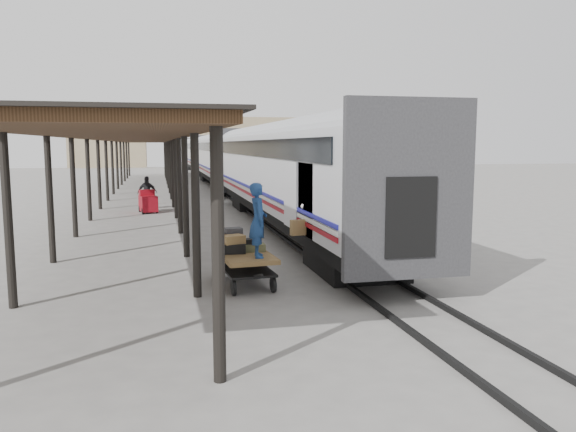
# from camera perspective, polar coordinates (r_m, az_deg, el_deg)

# --- Properties ---
(ground) EXTENTS (160.00, 160.00, 0.00)m
(ground) POSITION_cam_1_polar(r_m,az_deg,el_deg) (15.90, -4.79, -6.01)
(ground) COLOR slate
(ground) RESTS_ON ground
(train) EXTENTS (3.45, 76.01, 4.01)m
(train) POSITION_cam_1_polar(r_m,az_deg,el_deg) (49.42, -6.83, 6.10)
(train) COLOR silver
(train) RESTS_ON ground
(canopy) EXTENTS (4.90, 64.30, 4.15)m
(canopy) POSITION_cam_1_polar(r_m,az_deg,el_deg) (39.34, -14.94, 7.54)
(canopy) COLOR #422B19
(canopy) RESTS_ON ground
(rails) EXTENTS (1.54, 150.00, 0.12)m
(rails) POSITION_cam_1_polar(r_m,az_deg,el_deg) (49.75, -6.80, 3.07)
(rails) COLOR black
(rails) RESTS_ON ground
(building_far) EXTENTS (18.00, 10.00, 8.00)m
(building_far) POSITION_cam_1_polar(r_m,az_deg,el_deg) (94.72, -3.24, 7.45)
(building_far) COLOR tan
(building_far) RESTS_ON ground
(building_left) EXTENTS (12.00, 8.00, 6.00)m
(building_left) POSITION_cam_1_polar(r_m,az_deg,el_deg) (97.64, -17.76, 6.53)
(building_left) COLOR tan
(building_left) RESTS_ON ground
(baggage_cart) EXTENTS (1.43, 2.49, 0.86)m
(baggage_cart) POSITION_cam_1_polar(r_m,az_deg,el_deg) (14.67, -4.43, -4.53)
(baggage_cart) COLOR olive
(baggage_cart) RESTS_ON ground
(suitcase_stack) EXTENTS (1.19, 1.19, 0.58)m
(suitcase_stack) POSITION_cam_1_polar(r_m,az_deg,el_deg) (14.87, -5.14, -2.73)
(suitcase_stack) COLOR #333335
(suitcase_stack) RESTS_ON baggage_cart
(luggage_tug) EXTENTS (1.07, 1.50, 1.21)m
(luggage_tug) POSITION_cam_1_polar(r_m,az_deg,el_deg) (31.17, -14.03, 1.35)
(luggage_tug) COLOR maroon
(luggage_tug) RESTS_ON ground
(porter) EXTENTS (0.48, 0.70, 1.85)m
(porter) POSITION_cam_1_polar(r_m,az_deg,el_deg) (13.89, -3.05, -0.43)
(porter) COLOR navy
(porter) RESTS_ON baggage_cart
(pedestrian) EXTENTS (1.15, 0.59, 1.87)m
(pedestrian) POSITION_cam_1_polar(r_m,az_deg,el_deg) (32.93, -14.10, 2.32)
(pedestrian) COLOR black
(pedestrian) RESTS_ON ground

